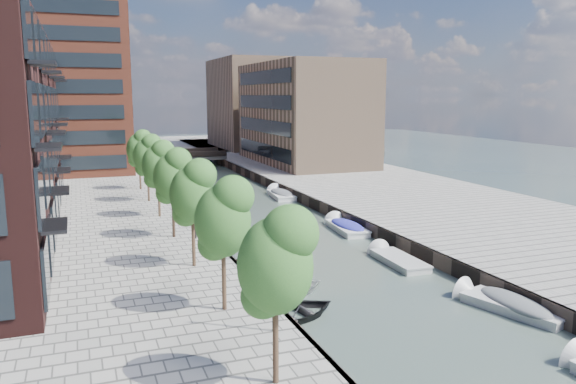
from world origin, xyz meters
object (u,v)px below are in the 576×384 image
car (281,160)px  sloop_1 (258,264)px  tree_6 (139,147)px  motorboat_4 (280,194)px  tree_5 (147,154)px  sloop_4 (171,193)px  sloop_0 (291,318)px  sloop_2 (259,271)px  tree_1 (223,216)px  tree_4 (158,163)px  motorboat_2 (394,260)px  tree_2 (192,191)px  bridge (180,156)px  tree_0 (275,259)px  sloop_3 (289,294)px  tree_3 (172,174)px  motorboat_3 (345,227)px  motorboat_1 (505,304)px

car → sloop_1: bearing=-110.6°
tree_6 → motorboat_4: bearing=-15.9°
tree_5 → sloop_4: bearing=69.9°
sloop_0 → sloop_2: (0.82, 7.54, 0.00)m
tree_1 → sloop_1: tree_1 is taller
tree_4 → sloop_4: bearing=78.1°
tree_1 → motorboat_2: bearing=27.3°
tree_2 → motorboat_4: size_ratio=1.01×
bridge → tree_6: tree_6 is taller
tree_1 → tree_4: bearing=90.0°
tree_0 → car: size_ratio=1.37×
bridge → sloop_4: (-5.04, -23.57, -1.39)m
tree_1 → motorboat_4: size_ratio=1.01×
sloop_1 → car: 41.73m
tree_1 → sloop_3: size_ratio=1.36×
sloop_1 → motorboat_2: 8.74m
tree_2 → tree_6: 28.00m
tree_3 → sloop_3: bearing=-67.6°
sloop_3 → motorboat_3: bearing=-52.2°
motorboat_1 → motorboat_4: 33.47m
tree_6 → motorboat_4: (13.84, -3.94, -5.08)m
motorboat_1 → sloop_3: bearing=148.3°
tree_2 → sloop_3: size_ratio=1.36×
tree_1 → motorboat_2: 15.34m
sloop_2 → motorboat_2: 8.79m
tree_5 → sloop_3: bearing=-79.9°
motorboat_4 → car: car is taller
tree_2 → tree_3: same height
motorboat_1 → motorboat_2: (-0.92, 9.04, -0.12)m
sloop_0 → car: size_ratio=1.13×
tree_5 → motorboat_4: bearing=12.5°
sloop_0 → tree_4: bearing=-3.0°
sloop_1 → motorboat_1: bearing=-155.9°
tree_6 → motorboat_3: size_ratio=1.04×
sloop_1 → sloop_2: 1.49m
tree_3 → sloop_2: 9.16m
motorboat_2 → car: 41.92m
tree_2 → motorboat_3: (13.67, 8.45, -5.08)m
sloop_0 → sloop_1: sloop_0 is taller
tree_0 → sloop_4: size_ratio=1.34×
bridge → tree_3: (-8.50, -47.00, 3.92)m
motorboat_1 → tree_1: bearing=170.0°
tree_6 → sloop_3: size_ratio=1.36×
tree_6 → motorboat_1: (13.74, -37.41, -5.08)m
tree_2 → motorboat_1: 17.41m
tree_4 → tree_5: same height
tree_4 → tree_5: (0.00, 7.00, 0.00)m
sloop_2 → car: size_ratio=1.15×
tree_4 → sloop_0: tree_4 is taller
tree_4 → sloop_4: (3.46, 16.43, -5.31)m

